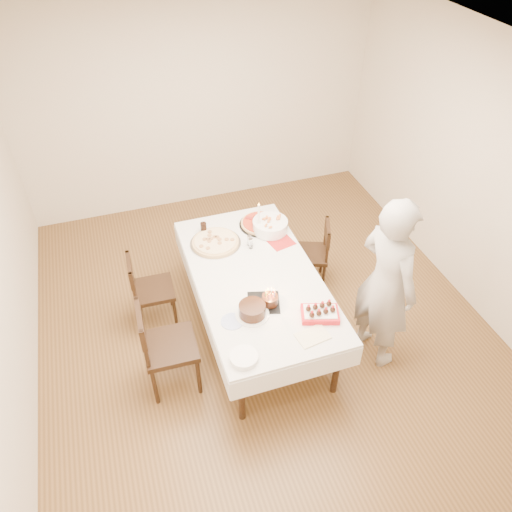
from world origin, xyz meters
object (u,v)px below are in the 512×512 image
object	(u,v)px
pizza_pepperoni	(260,223)
layer_cake	(252,310)
dining_table	(256,303)
chair_left_savory	(153,290)
person	(386,284)
cola_glass	(204,228)
chair_right_savory	(309,254)
chair_left_dessert	(170,346)
taper_candle	(259,218)
pasta_bowl	(270,226)
birthday_cake	(270,297)
strawberry_box	(320,313)
pizza_white	(215,242)

from	to	relation	value
pizza_pepperoni	layer_cake	size ratio (longest dim) A/B	1.51
dining_table	chair_left_savory	world-z (taller)	chair_left_savory
person	pizza_pepperoni	world-z (taller)	person
dining_table	cola_glass	xyz separation A→B (m)	(-0.31, 0.81, 0.43)
cola_glass	chair_right_savory	bearing A→B (deg)	-15.52
chair_left_savory	chair_left_dessert	bearing A→B (deg)	93.84
pizza_pepperoni	taper_candle	world-z (taller)	taper_candle
cola_glass	layer_cake	bearing A→B (deg)	-84.78
taper_candle	cola_glass	bearing A→B (deg)	160.72
dining_table	chair_left_dessert	xyz separation A→B (m)	(-0.92, -0.36, 0.11)
person	pasta_bowl	size ratio (longest dim) A/B	4.90
chair_left_savory	birthday_cake	bearing A→B (deg)	140.32
birthday_cake	cola_glass	bearing A→B (deg)	104.38
chair_right_savory	taper_candle	xyz separation A→B (m)	(-0.55, 0.11, 0.53)
cola_glass	layer_cake	world-z (taller)	same
layer_cake	person	bearing A→B (deg)	-7.12
layer_cake	strawberry_box	distance (m)	0.58
chair_left_dessert	cola_glass	distance (m)	1.36
cola_glass	person	bearing A→B (deg)	-47.26
chair_right_savory	person	size ratio (longest dim) A/B	0.45
pasta_bowl	cola_glass	bearing A→B (deg)	163.89
chair_left_dessert	layer_cake	size ratio (longest dim) A/B	3.29
chair_right_savory	birthday_cake	world-z (taller)	birthday_cake
pasta_bowl	taper_candle	xyz separation A→B (m)	(-0.12, 0.00, 0.12)
pizza_pepperoni	chair_left_dessert	bearing A→B (deg)	-137.62
chair_left_savory	chair_right_savory	bearing A→B (deg)	-176.08
taper_candle	cola_glass	xyz separation A→B (m)	(-0.54, 0.19, -0.13)
pasta_bowl	chair_left_dessert	bearing A→B (deg)	-142.57
dining_table	pizza_pepperoni	distance (m)	0.89
chair_right_savory	pizza_pepperoni	xyz separation A→B (m)	(-0.49, 0.24, 0.37)
taper_candle	person	bearing A→B (deg)	-57.91
pizza_white	cola_glass	bearing A→B (deg)	106.69
chair_left_savory	birthday_cake	distance (m)	1.33
chair_right_savory	cola_glass	size ratio (longest dim) A/B	6.88
cola_glass	pasta_bowl	bearing A→B (deg)	-16.11
birthday_cake	pizza_white	bearing A→B (deg)	103.85
chair_right_savory	pizza_white	world-z (taller)	chair_right_savory
person	pizza_white	distance (m)	1.74
cola_glass	strawberry_box	bearing A→B (deg)	-65.67
pasta_bowl	cola_glass	distance (m)	0.69
chair_left_dessert	person	xyz separation A→B (m)	(1.93, -0.25, 0.41)
chair_right_savory	pizza_pepperoni	bearing A→B (deg)	175.07
chair_left_dessert	pasta_bowl	distance (m)	1.64
pizza_white	pasta_bowl	xyz separation A→B (m)	(0.60, 0.03, 0.04)
birthday_cake	chair_right_savory	bearing A→B (deg)	48.70
chair_right_savory	cola_glass	bearing A→B (deg)	-174.42
chair_left_savory	chair_left_dessert	size ratio (longest dim) A/B	0.87
person	taper_candle	world-z (taller)	person
birthday_cake	strawberry_box	world-z (taller)	birthday_cake
dining_table	chair_right_savory	bearing A→B (deg)	32.63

